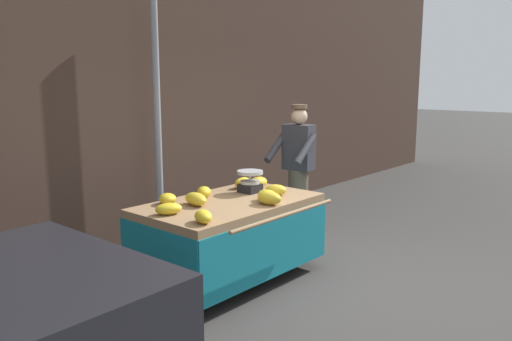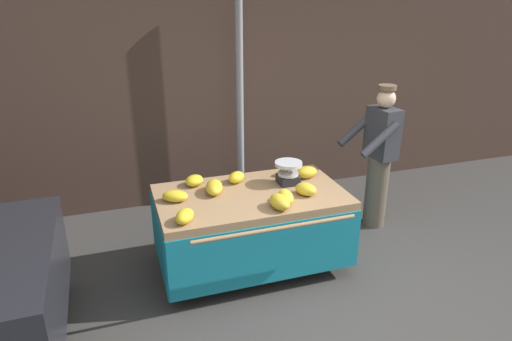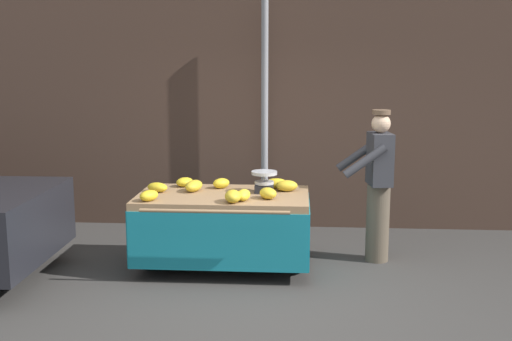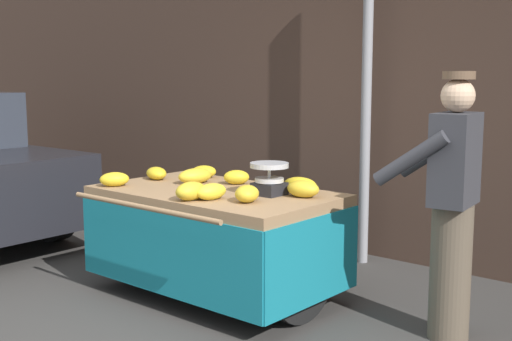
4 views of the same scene
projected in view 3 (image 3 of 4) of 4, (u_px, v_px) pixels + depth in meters
ground_plane at (269, 307)px, 5.81m from camera, size 60.00×60.00×0.00m
back_wall at (281, 82)px, 8.42m from camera, size 16.00×0.24×3.92m
street_pole at (265, 118)px, 8.15m from camera, size 0.09×0.09×3.01m
banana_cart at (223, 213)px, 6.80m from camera, size 1.86×1.27×0.83m
weighing_scale at (264, 182)px, 6.82m from camera, size 0.28×0.28×0.24m
banana_bunch_0 at (287, 186)px, 6.89m from camera, size 0.26×0.19×0.12m
banana_bunch_1 at (221, 183)px, 7.05m from camera, size 0.24×0.24×0.11m
banana_bunch_2 at (157, 187)px, 6.86m from camera, size 0.29×0.25×0.10m
banana_bunch_3 at (149, 196)px, 6.42m from camera, size 0.24×0.27×0.11m
banana_bunch_4 at (185, 182)px, 7.15m from camera, size 0.26×0.27×0.11m
banana_bunch_5 at (194, 186)px, 6.89m from camera, size 0.23×0.33×0.12m
banana_bunch_6 at (233, 196)px, 6.35m from camera, size 0.19×0.27×0.13m
banana_bunch_7 at (268, 193)px, 6.52m from camera, size 0.25×0.27×0.12m
banana_bunch_8 at (276, 184)px, 7.03m from camera, size 0.28×0.17×0.12m
banana_bunch_9 at (243, 195)px, 6.45m from camera, size 0.16×0.26×0.11m
vendor_person at (378, 185)px, 7.02m from camera, size 0.62×0.56×1.71m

